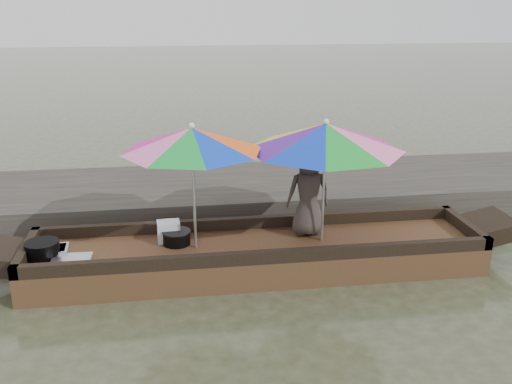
{
  "coord_description": "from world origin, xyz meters",
  "views": [
    {
      "loc": [
        -0.96,
        -6.45,
        3.2
      ],
      "look_at": [
        0.0,
        0.1,
        1.0
      ],
      "focal_mm": 40.0,
      "sensor_mm": 36.0,
      "label": 1
    }
  ],
  "objects": [
    {
      "name": "water",
      "position": [
        0.0,
        0.0,
        0.0
      ],
      "size": [
        80.0,
        80.0,
        0.0
      ],
      "primitive_type": "plane",
      "color": "#333921",
      "rests_on": "ground"
    },
    {
      "name": "dock",
      "position": [
        0.0,
        2.2,
        0.25
      ],
      "size": [
        22.0,
        2.2,
        0.5
      ],
      "primitive_type": "cube",
      "color": "#2D2B26",
      "rests_on": "ground"
    },
    {
      "name": "boat_hull",
      "position": [
        0.0,
        0.0,
        0.17
      ],
      "size": [
        5.6,
        1.2,
        0.35
      ],
      "primitive_type": "cube",
      "color": "#362515",
      "rests_on": "water"
    },
    {
      "name": "cooking_pot",
      "position": [
        -2.55,
        -0.05,
        0.45
      ],
      "size": [
        0.4,
        0.4,
        0.21
      ],
      "primitive_type": "cylinder",
      "color": "black",
      "rests_on": "boat_hull"
    },
    {
      "name": "tray_crayfish",
      "position": [
        -2.5,
        0.03,
        0.39
      ],
      "size": [
        0.46,
        0.34,
        0.09
      ],
      "primitive_type": "cube",
      "rotation": [
        0.0,
        0.0,
        0.07
      ],
      "color": "silver",
      "rests_on": "boat_hull"
    },
    {
      "name": "tray_scallop",
      "position": [
        -2.2,
        -0.23,
        0.38
      ],
      "size": [
        0.45,
        0.32,
        0.06
      ],
      "primitive_type": "cube",
      "rotation": [
        0.0,
        0.0,
        -0.02
      ],
      "color": "silver",
      "rests_on": "boat_hull"
    },
    {
      "name": "charcoal_grill",
      "position": [
        -0.99,
        0.15,
        0.43
      ],
      "size": [
        0.34,
        0.34,
        0.16
      ],
      "primitive_type": "cylinder",
      "color": "black",
      "rests_on": "boat_hull"
    },
    {
      "name": "supply_bag",
      "position": [
        -1.08,
        0.26,
        0.48
      ],
      "size": [
        0.29,
        0.24,
        0.26
      ],
      "primitive_type": "cube",
      "rotation": [
        0.0,
        0.0,
        0.06
      ],
      "color": "silver",
      "rests_on": "boat_hull"
    },
    {
      "name": "vendor",
      "position": [
        0.69,
        0.23,
        0.92
      ],
      "size": [
        0.56,
        0.37,
        1.14
      ],
      "primitive_type": "imported",
      "rotation": [
        0.0,
        0.0,
        3.14
      ],
      "color": "#3A322D",
      "rests_on": "boat_hull"
    },
    {
      "name": "umbrella_bow",
      "position": [
        -0.76,
        0.0,
        1.12
      ],
      "size": [
        1.87,
        1.87,
        1.55
      ],
      "primitive_type": null,
      "rotation": [
        0.0,
        0.0,
        0.13
      ],
      "color": "#4214A5",
      "rests_on": "boat_hull"
    },
    {
      "name": "umbrella_stern",
      "position": [
        0.82,
        0.0,
        1.12
      ],
      "size": [
        2.33,
        2.33,
        1.55
      ],
      "primitive_type": null,
      "rotation": [
        0.0,
        0.0,
        -0.25
      ],
      "color": "#E5149A",
      "rests_on": "boat_hull"
    }
  ]
}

